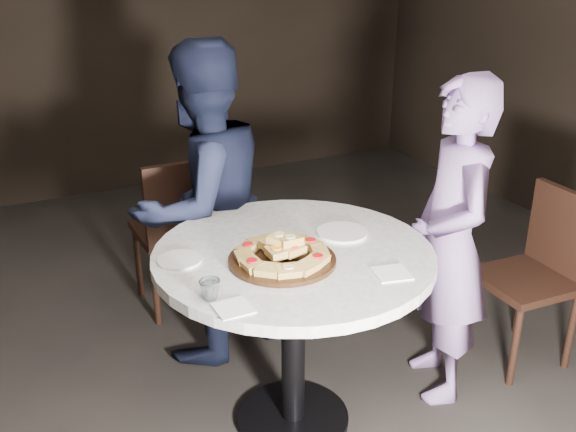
{
  "coord_description": "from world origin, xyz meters",
  "views": [
    {
      "loc": [
        -0.91,
        -1.96,
        1.95
      ],
      "look_at": [
        0.13,
        0.15,
        0.98
      ],
      "focal_mm": 40.0,
      "sensor_mm": 36.0,
      "label": 1
    }
  ],
  "objects_px": {
    "chair_far": "(179,224)",
    "chair_right": "(541,265)",
    "table": "(293,285)",
    "diner_teal": "(450,243)",
    "water_glass": "(210,289)",
    "serving_board": "(282,260)",
    "focaccia_pile": "(283,250)",
    "diner_navy": "(203,207)"
  },
  "relations": [
    {
      "from": "diner_navy",
      "to": "table",
      "type": "bearing_deg",
      "value": 79.98
    },
    {
      "from": "focaccia_pile",
      "to": "table",
      "type": "bearing_deg",
      "value": 40.9
    },
    {
      "from": "focaccia_pile",
      "to": "chair_right",
      "type": "height_order",
      "value": "focaccia_pile"
    },
    {
      "from": "focaccia_pile",
      "to": "chair_far",
      "type": "xyz_separation_m",
      "value": [
        -0.05,
        1.23,
        -0.36
      ]
    },
    {
      "from": "focaccia_pile",
      "to": "serving_board",
      "type": "bearing_deg",
      "value": -154.31
    },
    {
      "from": "diner_navy",
      "to": "chair_right",
      "type": "bearing_deg",
      "value": 131.46
    },
    {
      "from": "serving_board",
      "to": "chair_right",
      "type": "bearing_deg",
      "value": 0.2
    },
    {
      "from": "focaccia_pile",
      "to": "chair_right",
      "type": "xyz_separation_m",
      "value": [
        1.42,
        0.0,
        -0.38
      ]
    },
    {
      "from": "diner_teal",
      "to": "chair_far",
      "type": "bearing_deg",
      "value": -124.1
    },
    {
      "from": "chair_right",
      "to": "diner_navy",
      "type": "xyz_separation_m",
      "value": [
        -1.47,
        0.79,
        0.29
      ]
    },
    {
      "from": "serving_board",
      "to": "chair_far",
      "type": "distance_m",
      "value": 1.27
    },
    {
      "from": "table",
      "to": "diner_teal",
      "type": "xyz_separation_m",
      "value": [
        0.75,
        -0.06,
        0.06
      ]
    },
    {
      "from": "water_glass",
      "to": "chair_right",
      "type": "bearing_deg",
      "value": 4.67
    },
    {
      "from": "focaccia_pile",
      "to": "diner_teal",
      "type": "distance_m",
      "value": 0.84
    },
    {
      "from": "water_glass",
      "to": "chair_far",
      "type": "height_order",
      "value": "chair_far"
    },
    {
      "from": "table",
      "to": "water_glass",
      "type": "relative_size",
      "value": 20.1
    },
    {
      "from": "focaccia_pile",
      "to": "chair_far",
      "type": "bearing_deg",
      "value": 92.17
    },
    {
      "from": "focaccia_pile",
      "to": "chair_far",
      "type": "relative_size",
      "value": 0.4
    },
    {
      "from": "focaccia_pile",
      "to": "diner_teal",
      "type": "bearing_deg",
      "value": 0.55
    },
    {
      "from": "water_glass",
      "to": "diner_navy",
      "type": "distance_m",
      "value": 0.98
    },
    {
      "from": "serving_board",
      "to": "chair_far",
      "type": "xyz_separation_m",
      "value": [
        -0.04,
        1.23,
        -0.32
      ]
    },
    {
      "from": "serving_board",
      "to": "focaccia_pile",
      "type": "relative_size",
      "value": 1.12
    },
    {
      "from": "serving_board",
      "to": "chair_right",
      "type": "relative_size",
      "value": 0.47
    },
    {
      "from": "chair_far",
      "to": "chair_right",
      "type": "bearing_deg",
      "value": 139.37
    },
    {
      "from": "water_glass",
      "to": "diner_navy",
      "type": "bearing_deg",
      "value": 72.37
    },
    {
      "from": "chair_far",
      "to": "diner_teal",
      "type": "relative_size",
      "value": 0.62
    },
    {
      "from": "diner_navy",
      "to": "serving_board",
      "type": "bearing_deg",
      "value": 72.9
    },
    {
      "from": "table",
      "to": "diner_teal",
      "type": "bearing_deg",
      "value": -4.89
    },
    {
      "from": "chair_far",
      "to": "diner_teal",
      "type": "bearing_deg",
      "value": 124.88
    },
    {
      "from": "table",
      "to": "chair_right",
      "type": "height_order",
      "value": "chair_right"
    },
    {
      "from": "chair_far",
      "to": "diner_teal",
      "type": "height_order",
      "value": "diner_teal"
    },
    {
      "from": "table",
      "to": "serving_board",
      "type": "height_order",
      "value": "serving_board"
    },
    {
      "from": "serving_board",
      "to": "chair_right",
      "type": "distance_m",
      "value": 1.47
    },
    {
      "from": "table",
      "to": "diner_teal",
      "type": "distance_m",
      "value": 0.75
    },
    {
      "from": "table",
      "to": "chair_right",
      "type": "distance_m",
      "value": 1.35
    },
    {
      "from": "serving_board",
      "to": "focaccia_pile",
      "type": "height_order",
      "value": "focaccia_pile"
    },
    {
      "from": "table",
      "to": "water_glass",
      "type": "xyz_separation_m",
      "value": [
        -0.43,
        -0.21,
        0.19
      ]
    },
    {
      "from": "diner_navy",
      "to": "focaccia_pile",
      "type": "bearing_deg",
      "value": 73.13
    },
    {
      "from": "serving_board",
      "to": "table",
      "type": "bearing_deg",
      "value": 40.43
    },
    {
      "from": "focaccia_pile",
      "to": "chair_far",
      "type": "height_order",
      "value": "focaccia_pile"
    },
    {
      "from": "table",
      "to": "diner_teal",
      "type": "height_order",
      "value": "diner_teal"
    },
    {
      "from": "focaccia_pile",
      "to": "water_glass",
      "type": "height_order",
      "value": "focaccia_pile"
    }
  ]
}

